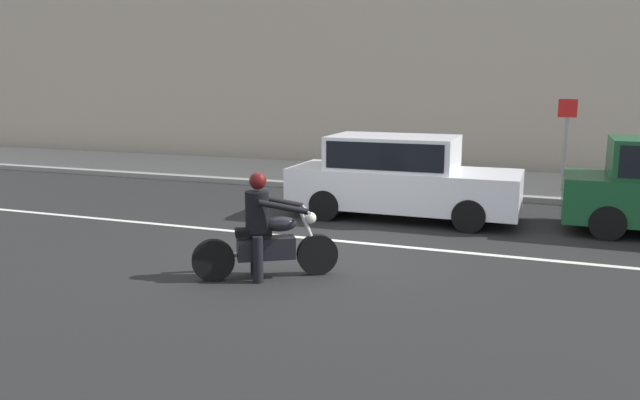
{
  "coord_description": "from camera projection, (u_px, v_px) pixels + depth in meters",
  "views": [
    {
      "loc": [
        3.48,
        -9.46,
        2.85
      ],
      "look_at": [
        0.15,
        -0.52,
        1.02
      ],
      "focal_mm": 35.14,
      "sensor_mm": 36.0,
      "label": 1
    }
  ],
  "objects": [
    {
      "name": "lane_marking_stripe",
      "position": [
        326.0,
        240.0,
        11.36
      ],
      "size": [
        18.0,
        0.14,
        0.01
      ],
      "primitive_type": "cube",
      "color": "silver",
      "rests_on": "ground_plane"
    },
    {
      "name": "sidewalk_slab",
      "position": [
        419.0,
        180.0,
        17.79
      ],
      "size": [
        40.0,
        4.4,
        0.14
      ],
      "primitive_type": "cube",
      "color": "gray",
      "rests_on": "ground_plane"
    },
    {
      "name": "street_sign_post",
      "position": [
        566.0,
        135.0,
        15.3
      ],
      "size": [
        0.44,
        0.08,
        2.29
      ],
      "color": "gray",
      "rests_on": "sidewalk_slab"
    },
    {
      "name": "parked_sedan_white",
      "position": [
        400.0,
        176.0,
        13.03
      ],
      "size": [
        4.69,
        1.82,
        1.72
      ],
      "color": "silver",
      "rests_on": "ground_plane"
    },
    {
      "name": "ground_plane",
      "position": [
        323.0,
        254.0,
        10.44
      ],
      "size": [
        80.0,
        80.0,
        0.0
      ],
      "primitive_type": "plane",
      "color": "black"
    },
    {
      "name": "motorcycle_with_rider_black_leather",
      "position": [
        265.0,
        235.0,
        9.07
      ],
      "size": [
        1.88,
        1.23,
        1.57
      ],
      "color": "black",
      "rests_on": "ground_plane"
    }
  ]
}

